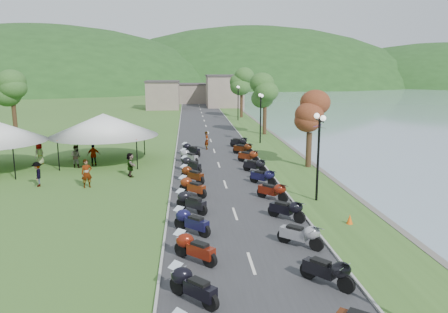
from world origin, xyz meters
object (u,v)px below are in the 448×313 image
object	(u,v)px
pedestrian_a	(88,187)
pedestrian_b	(77,167)
pedestrian_c	(38,186)
vendor_tent_main	(104,138)

from	to	relation	value
pedestrian_a	pedestrian_b	distance (m)	6.40
pedestrian_c	vendor_tent_main	bearing A→B (deg)	140.74
pedestrian_b	pedestrian_c	world-z (taller)	pedestrian_b
vendor_tent_main	pedestrian_a	bearing A→B (deg)	-88.19
vendor_tent_main	pedestrian_c	bearing A→B (deg)	-112.21
pedestrian_a	pedestrian_c	bearing A→B (deg)	148.00
pedestrian_a	pedestrian_b	world-z (taller)	pedestrian_a
pedestrian_b	pedestrian_a	bearing A→B (deg)	130.64
vendor_tent_main	pedestrian_b	distance (m)	3.34
pedestrian_b	pedestrian_c	size ratio (longest dim) A/B	1.08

